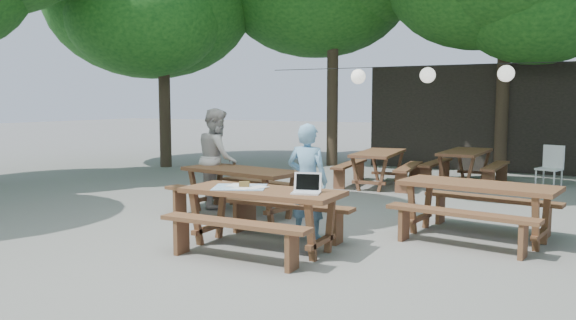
# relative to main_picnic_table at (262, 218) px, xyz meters

# --- Properties ---
(ground) EXTENTS (80.00, 80.00, 0.00)m
(ground) POSITION_rel_main_picnic_table_xyz_m (0.67, 0.39, -0.39)
(ground) COLOR slate
(ground) RESTS_ON ground
(pavilion) EXTENTS (6.00, 3.00, 2.80)m
(pavilion) POSITION_rel_main_picnic_table_xyz_m (1.17, 10.89, 1.01)
(pavilion) COLOR black
(pavilion) RESTS_ON ground
(main_picnic_table) EXTENTS (2.00, 1.58, 0.75)m
(main_picnic_table) POSITION_rel_main_picnic_table_xyz_m (0.00, 0.00, 0.00)
(main_picnic_table) COLOR brown
(main_picnic_table) RESTS_ON ground
(picnic_table_nw) EXTENTS (2.16, 1.90, 0.75)m
(picnic_table_nw) POSITION_rel_main_picnic_table_xyz_m (-1.35, 1.66, 0.00)
(picnic_table_nw) COLOR brown
(picnic_table_nw) RESTS_ON ground
(picnic_table_ne) EXTENTS (2.12, 1.85, 0.75)m
(picnic_table_ne) POSITION_rel_main_picnic_table_xyz_m (2.29, 1.77, 0.00)
(picnic_table_ne) COLOR brown
(picnic_table_ne) RESTS_ON ground
(picnic_table_far_w) EXTENTS (1.73, 2.06, 0.75)m
(picnic_table_far_w) POSITION_rel_main_picnic_table_xyz_m (-0.37, 5.67, 0.00)
(picnic_table_far_w) COLOR brown
(picnic_table_far_w) RESTS_ON ground
(picnic_table_far_e) EXTENTS (1.67, 2.04, 0.75)m
(picnic_table_far_e) POSITION_rel_main_picnic_table_xyz_m (1.25, 6.79, 0.00)
(picnic_table_far_e) COLOR brown
(picnic_table_far_e) RESTS_ON ground
(woman) EXTENTS (0.59, 0.41, 1.55)m
(woman) POSITION_rel_main_picnic_table_xyz_m (0.26, 0.75, 0.39)
(woman) COLOR #77AFD9
(woman) RESTS_ON ground
(second_person) EXTENTS (1.01, 1.06, 1.71)m
(second_person) POSITION_rel_main_picnic_table_xyz_m (-2.11, 2.10, 0.47)
(second_person) COLOR beige
(second_person) RESTS_ON ground
(plastic_chair) EXTENTS (0.56, 0.56, 0.90)m
(plastic_chair) POSITION_rel_main_picnic_table_xyz_m (2.93, 7.12, -0.13)
(plastic_chair) COLOR white
(plastic_chair) RESTS_ON ground
(laptop) EXTENTS (0.39, 0.34, 0.24)m
(laptop) POSITION_rel_main_picnic_table_xyz_m (0.61, 0.00, 0.42)
(laptop) COLOR white
(laptop) RESTS_ON main_picnic_table
(tabletop_clutter) EXTENTS (0.82, 0.77, 0.08)m
(tabletop_clutter) POSITION_rel_main_picnic_table_xyz_m (-0.31, 0.01, 0.37)
(tabletop_clutter) COLOR teal
(tabletop_clutter) RESTS_ON main_picnic_table
(paper_lanterns) EXTENTS (9.00, 0.34, 0.38)m
(paper_lanterns) POSITION_rel_main_picnic_table_xyz_m (0.48, 6.39, 2.02)
(paper_lanterns) COLOR black
(paper_lanterns) RESTS_ON ground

